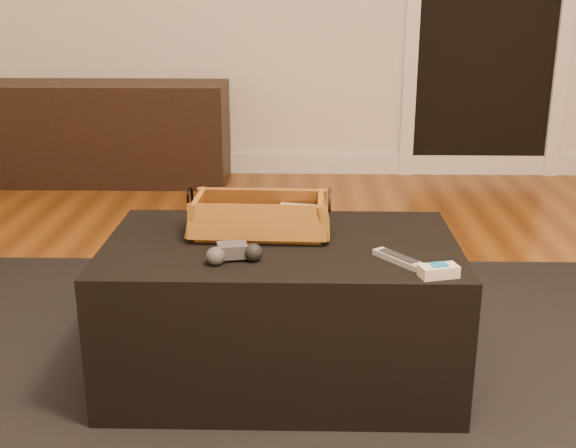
{
  "coord_description": "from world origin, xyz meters",
  "views": [
    {
      "loc": [
        0.22,
        -1.71,
        1.12
      ],
      "look_at": [
        0.17,
        0.2,
        0.49
      ],
      "focal_mm": 45.0,
      "sensor_mm": 36.0,
      "label": 1
    }
  ],
  "objects_px": {
    "ottoman": "(281,309)",
    "cream_gadget": "(439,271)",
    "game_controller": "(234,253)",
    "silver_remote": "(398,259)",
    "tv_remote": "(252,228)",
    "media_cabinet": "(101,133)",
    "wicker_basket": "(260,219)"
  },
  "relations": [
    {
      "from": "ottoman",
      "to": "cream_gadget",
      "type": "bearing_deg",
      "value": -32.01
    },
    {
      "from": "game_controller",
      "to": "tv_remote",
      "type": "bearing_deg",
      "value": 80.57
    },
    {
      "from": "game_controller",
      "to": "cream_gadget",
      "type": "bearing_deg",
      "value": -10.2
    },
    {
      "from": "game_controller",
      "to": "cream_gadget",
      "type": "distance_m",
      "value": 0.53
    },
    {
      "from": "tv_remote",
      "to": "silver_remote",
      "type": "relative_size",
      "value": 1.42
    },
    {
      "from": "wicker_basket",
      "to": "game_controller",
      "type": "height_order",
      "value": "wicker_basket"
    },
    {
      "from": "ottoman",
      "to": "wicker_basket",
      "type": "bearing_deg",
      "value": 134.88
    },
    {
      "from": "tv_remote",
      "to": "wicker_basket",
      "type": "height_order",
      "value": "wicker_basket"
    },
    {
      "from": "ottoman",
      "to": "game_controller",
      "type": "bearing_deg",
      "value": -127.3
    },
    {
      "from": "ottoman",
      "to": "game_controller",
      "type": "height_order",
      "value": "game_controller"
    },
    {
      "from": "game_controller",
      "to": "silver_remote",
      "type": "xyz_separation_m",
      "value": [
        0.43,
        0.01,
        -0.02
      ]
    },
    {
      "from": "media_cabinet",
      "to": "silver_remote",
      "type": "height_order",
      "value": "media_cabinet"
    },
    {
      "from": "game_controller",
      "to": "media_cabinet",
      "type": "bearing_deg",
      "value": 112.84
    },
    {
      "from": "tv_remote",
      "to": "game_controller",
      "type": "height_order",
      "value": "game_controller"
    },
    {
      "from": "tv_remote",
      "to": "silver_remote",
      "type": "xyz_separation_m",
      "value": [
        0.4,
        -0.2,
        -0.02
      ]
    },
    {
      "from": "cream_gadget",
      "to": "silver_remote",
      "type": "bearing_deg",
      "value": 130.93
    },
    {
      "from": "ottoman",
      "to": "cream_gadget",
      "type": "relative_size",
      "value": 9.57
    },
    {
      "from": "ottoman",
      "to": "silver_remote",
      "type": "distance_m",
      "value": 0.41
    },
    {
      "from": "media_cabinet",
      "to": "wicker_basket",
      "type": "bearing_deg",
      "value": -64.0
    },
    {
      "from": "media_cabinet",
      "to": "cream_gadget",
      "type": "height_order",
      "value": "media_cabinet"
    },
    {
      "from": "cream_gadget",
      "to": "media_cabinet",
      "type": "bearing_deg",
      "value": 121.39
    },
    {
      "from": "ottoman",
      "to": "game_controller",
      "type": "relative_size",
      "value": 6.34
    },
    {
      "from": "silver_remote",
      "to": "wicker_basket",
      "type": "bearing_deg",
      "value": 150.45
    },
    {
      "from": "ottoman",
      "to": "tv_remote",
      "type": "height_order",
      "value": "tv_remote"
    },
    {
      "from": "media_cabinet",
      "to": "ottoman",
      "type": "height_order",
      "value": "media_cabinet"
    },
    {
      "from": "ottoman",
      "to": "wicker_basket",
      "type": "distance_m",
      "value": 0.27
    },
    {
      "from": "media_cabinet",
      "to": "wicker_basket",
      "type": "height_order",
      "value": "media_cabinet"
    },
    {
      "from": "game_controller",
      "to": "cream_gadget",
      "type": "relative_size",
      "value": 1.51
    },
    {
      "from": "tv_remote",
      "to": "cream_gadget",
      "type": "height_order",
      "value": "tv_remote"
    },
    {
      "from": "ottoman",
      "to": "cream_gadget",
      "type": "height_order",
      "value": "cream_gadget"
    },
    {
      "from": "media_cabinet",
      "to": "tv_remote",
      "type": "height_order",
      "value": "media_cabinet"
    },
    {
      "from": "tv_remote",
      "to": "wicker_basket",
      "type": "xyz_separation_m",
      "value": [
        0.02,
        0.01,
        0.02
      ]
    }
  ]
}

